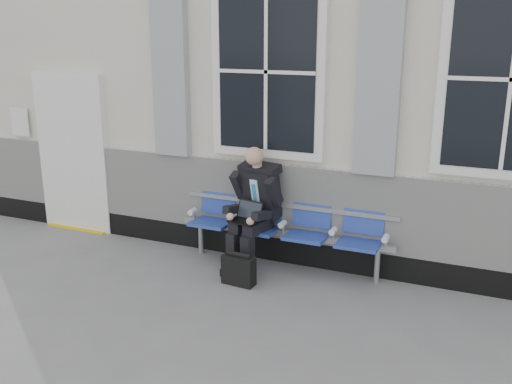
% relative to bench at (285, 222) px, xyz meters
% --- Properties ---
extents(ground, '(70.00, 70.00, 0.00)m').
position_rel_bench_xyz_m(ground, '(1.88, -1.32, -0.55)').
color(ground, slate).
rests_on(ground, ground).
extents(station_building, '(14.40, 4.40, 4.49)m').
position_rel_bench_xyz_m(station_building, '(1.86, 2.15, 1.67)').
color(station_building, silver).
rests_on(station_building, ground).
extents(bench, '(2.60, 0.47, 0.91)m').
position_rel_bench_xyz_m(bench, '(0.00, 0.00, 0.00)').
color(bench, '#9EA0A3').
rests_on(bench, ground).
extents(businessman, '(0.62, 0.83, 1.44)m').
position_rel_bench_xyz_m(businessman, '(-0.32, -0.13, 0.22)').
color(businessman, black).
rests_on(businessman, ground).
extents(briefcase, '(0.38, 0.18, 0.37)m').
position_rel_bench_xyz_m(briefcase, '(-0.29, -0.66, -0.38)').
color(briefcase, black).
rests_on(briefcase, ground).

